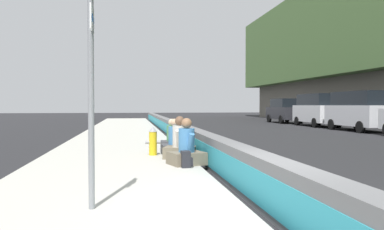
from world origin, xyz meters
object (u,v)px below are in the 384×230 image
at_px(seated_person_middle, 180,145).
at_px(seated_person_rear, 174,143).
at_px(parked_car_far, 284,110).
at_px(seated_person_foreground, 187,150).
at_px(seated_person_far, 172,139).
at_px(route_sign_post, 91,69).
at_px(fire_hydrant, 153,141).
at_px(parked_car_fourth, 359,110).
at_px(parked_car_midline, 317,109).
at_px(backpack, 186,159).

relative_size(seated_person_middle, seated_person_rear, 1.10).
bearing_deg(parked_car_far, seated_person_rear, 150.09).
relative_size(seated_person_foreground, seated_person_far, 1.14).
bearing_deg(route_sign_post, parked_car_far, -27.35).
bearing_deg(seated_person_far, seated_person_foreground, 179.95).
xyz_separation_m(fire_hydrant, parked_car_fourth, (11.00, -13.83, 0.77)).
distance_m(seated_person_rear, seated_person_far, 1.42).
relative_size(fire_hydrant, seated_person_foreground, 0.73).
bearing_deg(seated_person_rear, route_sign_post, 162.83).
distance_m(route_sign_post, seated_person_foreground, 4.80).
height_order(route_sign_post, parked_car_midline, route_sign_post).
relative_size(parked_car_midline, parked_car_far, 1.07).
xyz_separation_m(seated_person_middle, backpack, (-1.67, 0.05, -0.19)).
distance_m(seated_person_middle, seated_person_rear, 1.01).
distance_m(seated_person_middle, backpack, 1.68).
xyz_separation_m(seated_person_middle, seated_person_far, (2.43, -0.03, -0.05)).
bearing_deg(parked_car_fourth, seated_person_far, 125.59).
height_order(seated_person_far, parked_car_fourth, parked_car_fourth).
height_order(seated_person_far, parked_car_midline, parked_car_midline).
relative_size(route_sign_post, fire_hydrant, 4.09).
relative_size(seated_person_foreground, parked_car_far, 0.25).
bearing_deg(route_sign_post, seated_person_far, -14.61).
height_order(seated_person_rear, parked_car_midline, parked_car_midline).
bearing_deg(fire_hydrant, parked_car_midline, -39.68).
xyz_separation_m(fire_hydrant, parked_car_midline, (16.70, -13.85, 0.77)).
height_order(backpack, parked_car_midline, parked_car_midline).
bearing_deg(parked_car_fourth, backpack, 135.63).
relative_size(seated_person_middle, parked_car_fourth, 0.24).
xyz_separation_m(route_sign_post, seated_person_foreground, (4.03, -2.00, -1.70)).
relative_size(route_sign_post, seated_person_middle, 2.96).
distance_m(seated_person_far, backpack, 4.09).
relative_size(seated_person_rear, parked_car_fourth, 0.22).
bearing_deg(route_sign_post, seated_person_middle, -20.62).
xyz_separation_m(route_sign_post, seated_person_rear, (6.26, -1.93, -1.72)).
height_order(seated_person_far, parked_car_far, parked_car_far).
xyz_separation_m(fire_hydrant, seated_person_far, (1.65, -0.75, -0.12)).
bearing_deg(parked_car_fourth, route_sign_post, 138.49).
bearing_deg(fire_hydrant, seated_person_middle, -136.91).
bearing_deg(backpack, seated_person_far, -1.12).
bearing_deg(backpack, fire_hydrant, 15.42).
bearing_deg(parked_car_far, parked_car_fourth, -179.02).
height_order(parked_car_fourth, parked_car_far, parked_car_fourth).
relative_size(route_sign_post, parked_car_midline, 0.70).
height_order(seated_person_middle, parked_car_midline, parked_car_midline).
xyz_separation_m(parked_car_fourth, parked_car_midline, (5.70, -0.02, 0.00)).
bearing_deg(fire_hydrant, parked_car_far, -30.95).
height_order(fire_hydrant, seated_person_rear, seated_person_rear).
xyz_separation_m(seated_person_far, parked_car_fourth, (9.36, -13.08, 0.88)).
bearing_deg(parked_car_far, fire_hydrant, 149.05).
xyz_separation_m(route_sign_post, backpack, (3.58, -1.92, -1.88)).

